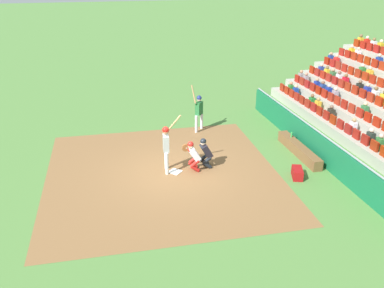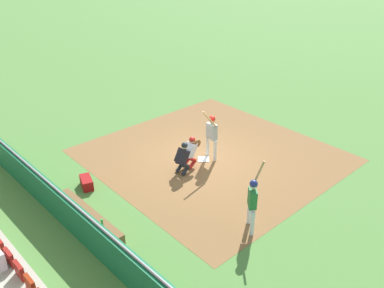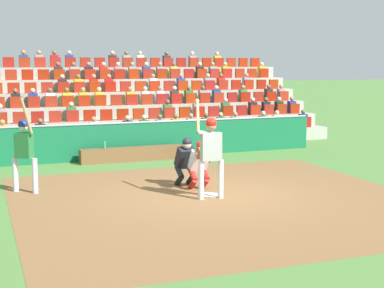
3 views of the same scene
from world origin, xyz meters
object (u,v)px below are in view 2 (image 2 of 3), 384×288
object	(u,v)px
batter_at_plate	(212,132)
home_plate_marker	(204,159)
catcher_crouching	(191,150)
on_deck_batter	(252,199)
water_bottle_on_bench	(102,222)
equipment_duffel_bag	(87,183)
home_plate_umpire	(183,157)
dugout_bench	(89,218)

from	to	relation	value
batter_at_plate	home_plate_marker	bearing A→B (deg)	-114.42
catcher_crouching	on_deck_batter	distance (m)	4.21
catcher_crouching	water_bottle_on_bench	bearing A→B (deg)	-75.53
water_bottle_on_bench	equipment_duffel_bag	xyz separation A→B (m)	(-2.73, 1.05, -0.37)
home_plate_umpire	on_deck_batter	bearing A→B (deg)	-10.48
home_plate_marker	equipment_duffel_bag	size ratio (longest dim) A/B	0.60
batter_at_plate	on_deck_batter	world-z (taller)	on_deck_batter
home_plate_marker	dugout_bench	distance (m)	5.44
catcher_crouching	home_plate_umpire	distance (m)	0.57
water_bottle_on_bench	equipment_duffel_bag	bearing A→B (deg)	158.93
home_plate_umpire	equipment_duffel_bag	bearing A→B (deg)	-117.58
home_plate_umpire	home_plate_marker	bearing A→B (deg)	96.51
home_plate_umpire	water_bottle_on_bench	bearing A→B (deg)	-75.68
catcher_crouching	home_plate_umpire	world-z (taller)	home_plate_umpire
home_plate_umpire	dugout_bench	world-z (taller)	home_plate_umpire
home_plate_marker	equipment_duffel_bag	bearing A→B (deg)	-108.87
on_deck_batter	dugout_bench	bearing A→B (deg)	-136.35
home_plate_marker	batter_at_plate	world-z (taller)	batter_at_plate
dugout_bench	equipment_duffel_bag	size ratio (longest dim) A/B	4.50
on_deck_batter	equipment_duffel_bag	bearing A→B (deg)	-155.95
water_bottle_on_bench	home_plate_umpire	bearing A→B (deg)	104.32
catcher_crouching	on_deck_batter	bearing A→B (deg)	-17.45
home_plate_marker	dugout_bench	world-z (taller)	dugout_bench
home_plate_marker	dugout_bench	size ratio (longest dim) A/B	0.13
catcher_crouching	dugout_bench	world-z (taller)	catcher_crouching
water_bottle_on_bench	equipment_duffel_bag	size ratio (longest dim) A/B	0.33
dugout_bench	on_deck_batter	bearing A→B (deg)	43.65
dugout_bench	catcher_crouching	bearing A→B (deg)	94.47
water_bottle_on_bench	on_deck_batter	distance (m)	4.50
batter_at_plate	catcher_crouching	xyz separation A→B (m)	(-0.14, -1.01, -0.48)
home_plate_umpire	dugout_bench	distance (m)	4.20
home_plate_marker	batter_at_plate	size ratio (longest dim) A/B	0.19
home_plate_marker	batter_at_plate	xyz separation A→B (m)	(0.13, 0.30, 1.17)
catcher_crouching	batter_at_plate	bearing A→B (deg)	81.87
batter_at_plate	equipment_duffel_bag	distance (m)	5.09
home_plate_marker	dugout_bench	xyz separation A→B (m)	(0.36, -5.43, 0.20)
home_plate_umpire	batter_at_plate	bearing A→B (deg)	90.32
batter_at_plate	home_plate_umpire	size ratio (longest dim) A/B	1.79
dugout_bench	water_bottle_on_bench	bearing A→B (deg)	-2.92
catcher_crouching	equipment_duffel_bag	bearing A→B (deg)	-112.03
home_plate_marker	water_bottle_on_bench	distance (m)	5.63
batter_at_plate	home_plate_umpire	xyz separation A→B (m)	(0.01, -1.55, -0.49)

